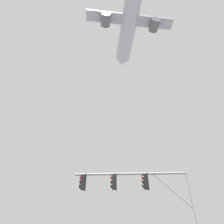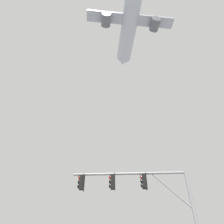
# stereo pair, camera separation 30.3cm
# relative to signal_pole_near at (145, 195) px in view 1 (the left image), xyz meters

# --- Properties ---
(signal_pole_near) EXTENTS (7.40, 0.67, 6.73)m
(signal_pole_near) POSITION_rel_signal_pole_near_xyz_m (0.00, 0.00, 0.00)
(signal_pole_near) COLOR gray
(signal_pole_near) RESTS_ON ground
(airplane) EXTENTS (22.12, 28.62, 7.80)m
(airplane) POSITION_rel_signal_pole_near_xyz_m (2.68, 14.02, 47.16)
(airplane) COLOR #B7BCC6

